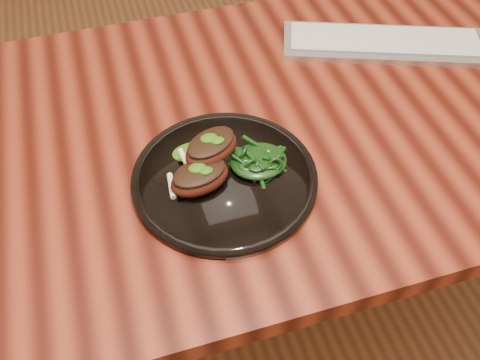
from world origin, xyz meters
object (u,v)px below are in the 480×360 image
Objects in this scene: desk at (271,147)px; plate at (225,178)px; lamb_chop_front at (199,177)px; keyboard at (384,43)px; greens_heap at (259,158)px.

plate is (-0.13, -0.13, 0.09)m from desk.
plate is 2.73× the size of lamb_chop_front.
greens_heap is at bearing -144.46° from keyboard.
desk is 0.19m from greens_heap.
greens_heap is 0.46m from keyboard.
desk is 0.21m from plate.
greens_heap is (0.11, 0.02, -0.01)m from lamb_chop_front.
plate is 3.21× the size of greens_heap.
desk is 3.55× the size of keyboard.
greens_heap is (0.06, 0.01, 0.02)m from plate.
lamb_chop_front is (-0.05, -0.01, 0.03)m from plate.
lamb_chop_front reaches higher than desk.
keyboard is (0.30, 0.14, 0.09)m from desk.
desk is at bearing 44.54° from plate.
keyboard is (0.44, 0.27, -0.00)m from plate.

